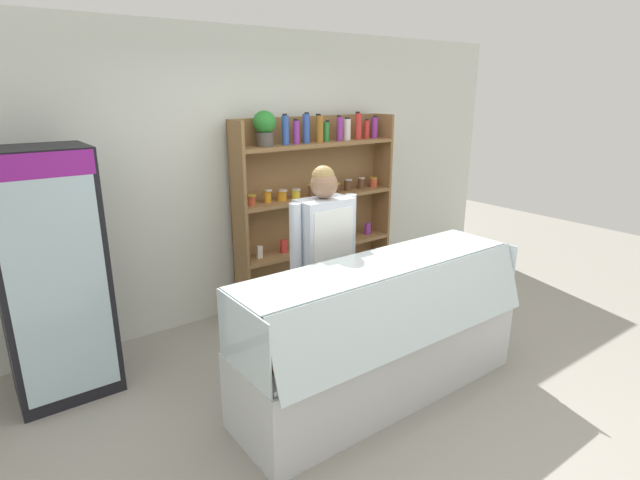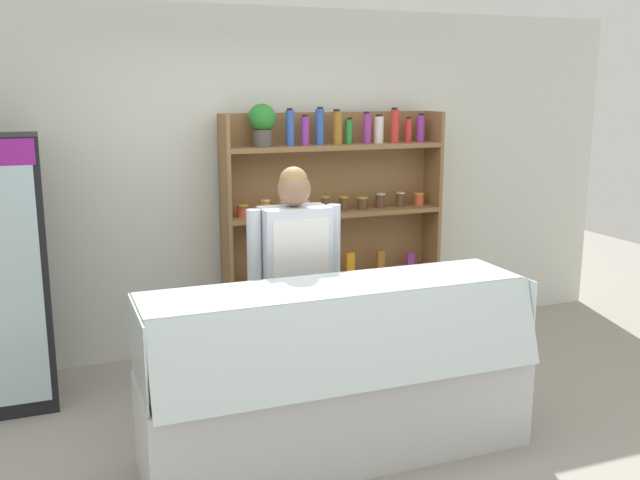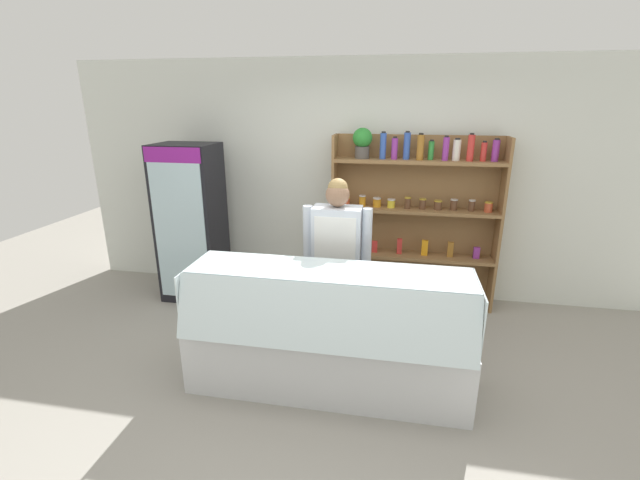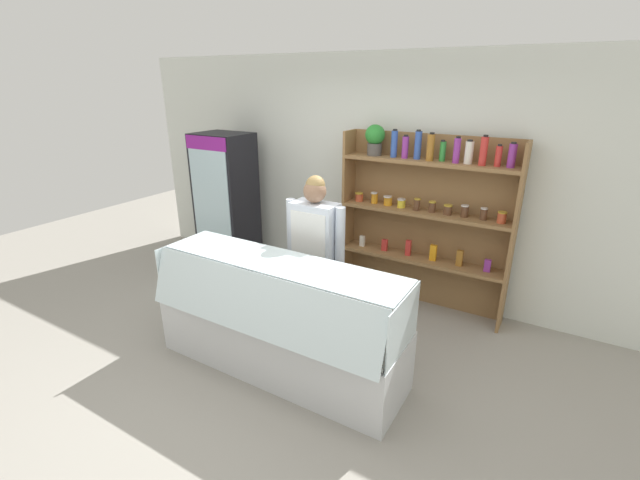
# 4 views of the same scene
# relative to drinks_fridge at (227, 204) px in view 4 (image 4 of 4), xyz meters

# --- Properties ---
(ground_plane) EXTENTS (12.00, 12.00, 0.00)m
(ground_plane) POSITION_rel_drinks_fridge_xyz_m (1.84, -1.45, -0.90)
(ground_plane) COLOR gray
(back_wall) EXTENTS (6.80, 0.10, 2.70)m
(back_wall) POSITION_rel_drinks_fridge_xyz_m (1.84, 0.56, 0.45)
(back_wall) COLOR silver
(back_wall) RESTS_ON ground
(drinks_fridge) EXTENTS (0.67, 0.56, 1.80)m
(drinks_fridge) POSITION_rel_drinks_fridge_xyz_m (0.00, 0.00, 0.00)
(drinks_fridge) COLOR black
(drinks_fridge) RESTS_ON ground
(shelving_unit) EXTENTS (1.81, 0.29, 1.97)m
(shelving_unit) POSITION_rel_drinks_fridge_xyz_m (2.48, 0.34, 0.20)
(shelving_unit) COLOR olive
(shelving_unit) RESTS_ON ground
(deli_display_case) EXTENTS (2.22, 0.72, 1.01)m
(deli_display_case) POSITION_rel_drinks_fridge_xyz_m (1.83, -1.41, -0.59)
(deli_display_case) COLOR silver
(deli_display_case) RESTS_ON ground
(shop_clerk) EXTENTS (0.62, 0.25, 1.61)m
(shop_clerk) POSITION_rel_drinks_fridge_xyz_m (1.80, -0.76, 0.05)
(shop_clerk) COLOR #2D2D38
(shop_clerk) RESTS_ON ground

